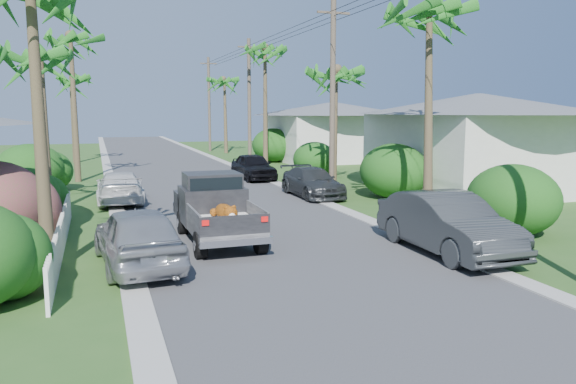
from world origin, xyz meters
name	(u,v)px	position (x,y,z in m)	size (l,w,h in m)	color
ground	(331,286)	(0.00, 0.00, 0.00)	(120.00, 120.00, 0.00)	#2E5620
road	(178,172)	(0.00, 25.00, 0.01)	(8.00, 100.00, 0.02)	#38383A
curb_left	(109,174)	(-4.30, 25.00, 0.03)	(0.60, 100.00, 0.06)	#A5A39E
curb_right	(243,170)	(4.30, 25.00, 0.03)	(0.60, 100.00, 0.06)	#A5A39E
pickup_truck	(214,207)	(-1.57, 5.54, 1.01)	(1.98, 5.12, 2.06)	black
parked_car_rn	(447,224)	(4.24, 1.70, 0.84)	(1.78, 5.10, 1.68)	#2E3234
parked_car_rm	(312,182)	(4.47, 12.64, 0.66)	(1.86, 4.56, 1.32)	#2A2C2E
parked_car_rf	(253,167)	(3.60, 19.75, 0.74)	(1.76, 4.37, 1.49)	black
parked_car_ln	(138,237)	(-4.06, 3.06, 0.79)	(1.87, 4.64, 1.58)	#9FA0A5
parked_car_lf	(120,187)	(-4.06, 13.62, 0.68)	(1.91, 4.71, 1.37)	silver
palm_l_b	(40,52)	(-6.80, 12.00, 6.15)	(4.40, 4.40, 7.40)	brown
palm_l_c	(70,37)	(-6.00, 22.00, 7.91)	(4.40, 4.40, 9.20)	brown
palm_l_d	(71,77)	(-6.50, 34.00, 6.44)	(4.40, 4.40, 7.70)	brown
palm_r_a	(432,10)	(6.30, 6.00, 7.42)	(4.40, 4.40, 8.70)	brown
palm_r_b	(335,71)	(6.60, 15.00, 5.95)	(4.40, 4.40, 7.20)	brown
palm_r_c	(265,49)	(6.20, 26.00, 8.11)	(4.40, 4.40, 9.40)	brown
palm_r_d	(225,80)	(6.50, 40.00, 6.74)	(4.40, 4.40, 8.00)	brown
shrub_l_c	(25,196)	(-7.40, 10.00, 1.00)	(2.40, 2.64, 2.00)	#134514
shrub_l_d	(31,169)	(-8.00, 18.00, 1.20)	(3.20, 3.52, 2.40)	#134514
shrub_r_a	(513,200)	(7.60, 3.00, 1.15)	(2.80, 3.08, 2.30)	#134514
shrub_r_b	(394,171)	(7.80, 11.00, 1.25)	(3.00, 3.30, 2.50)	#134514
shrub_r_c	(315,159)	(7.50, 20.00, 1.05)	(2.60, 2.86, 2.10)	#134514
shrub_r_d	(273,145)	(8.00, 30.00, 1.30)	(3.20, 3.52, 2.60)	#134514
picket_fence	(62,234)	(-6.00, 5.50, 0.50)	(0.10, 11.00, 1.00)	white
house_right_near	(476,146)	(13.00, 12.00, 2.22)	(8.00, 9.00, 4.80)	silver
house_right_far	(333,134)	(13.00, 30.00, 2.12)	(9.00, 8.00, 4.60)	silver
utility_pole_b	(332,97)	(5.60, 13.00, 4.60)	(1.60, 0.26, 9.00)	brown
utility_pole_c	(249,101)	(5.60, 28.00, 4.60)	(1.60, 0.26, 9.00)	brown
utility_pole_d	(209,104)	(5.60, 43.00, 4.60)	(1.60, 0.26, 9.00)	brown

